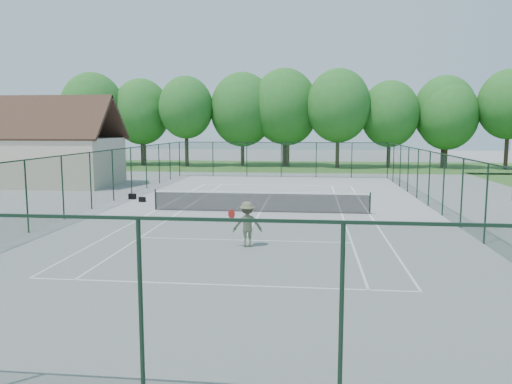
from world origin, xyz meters
The scene contains 10 objects.
ground centered at (0.00, 0.00, 0.00)m, with size 140.00×140.00×0.00m, color gray.
grass_far centered at (0.00, 30.00, 0.01)m, with size 80.00×16.00×0.01m, color #40732A.
court_lines centered at (0.00, 0.00, 0.00)m, with size 11.05×23.85×0.01m.
tennis_net centered at (0.00, 0.00, 0.58)m, with size 11.08×0.08×1.10m.
fence_enclosure centered at (0.00, 0.00, 1.56)m, with size 18.05×36.05×3.02m.
utility_building centered at (-16.00, 10.00, 3.12)m, with size 8.60×6.27×6.63m.
tree_line_far centered at (0.00, 30.00, 5.99)m, with size 39.40×6.40×9.70m.
sports_bag_a centered at (-8.14, 3.73, 0.17)m, with size 0.42×0.25×0.33m, color black.
sports_bag_b centered at (-7.18, 2.73, 0.14)m, with size 0.36×0.22×0.28m, color black.
tennis_player centered at (0.27, -7.38, 0.83)m, with size 1.92×0.94×1.65m.
Camera 1 is at (2.53, -25.01, 4.34)m, focal length 35.00 mm.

